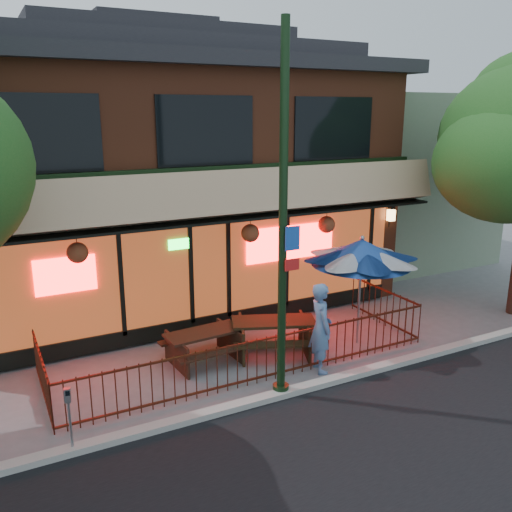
{
  "coord_description": "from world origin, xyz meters",
  "views": [
    {
      "loc": [
        -4.91,
        -8.78,
        5.45
      ],
      "look_at": [
        0.69,
        2.0,
        2.19
      ],
      "focal_mm": 38.0,
      "sensor_mm": 36.0,
      "label": 1
    }
  ],
  "objects_px": {
    "street_light": "(283,240)",
    "parking_meter_near": "(69,410)",
    "picnic_table_left": "(204,342)",
    "picnic_table_right": "(274,331)",
    "pedestrian": "(321,328)",
    "patio_umbrella": "(362,252)"
  },
  "relations": [
    {
      "from": "picnic_table_right",
      "to": "street_light",
      "type": "bearing_deg",
      "value": -114.75
    },
    {
      "from": "street_light",
      "to": "pedestrian",
      "type": "height_order",
      "value": "street_light"
    },
    {
      "from": "picnic_table_left",
      "to": "patio_umbrella",
      "type": "relative_size",
      "value": 0.67
    },
    {
      "from": "picnic_table_left",
      "to": "street_light",
      "type": "bearing_deg",
      "value": -68.58
    },
    {
      "from": "picnic_table_right",
      "to": "pedestrian",
      "type": "height_order",
      "value": "pedestrian"
    },
    {
      "from": "street_light",
      "to": "picnic_table_right",
      "type": "relative_size",
      "value": 3.04
    },
    {
      "from": "picnic_table_left",
      "to": "patio_umbrella",
      "type": "height_order",
      "value": "patio_umbrella"
    },
    {
      "from": "picnic_table_right",
      "to": "pedestrian",
      "type": "relative_size",
      "value": 1.16
    },
    {
      "from": "patio_umbrella",
      "to": "parking_meter_near",
      "type": "height_order",
      "value": "patio_umbrella"
    },
    {
      "from": "street_light",
      "to": "picnic_table_right",
      "type": "xyz_separation_m",
      "value": [
        0.8,
        1.73,
        -2.62
      ]
    },
    {
      "from": "pedestrian",
      "to": "parking_meter_near",
      "type": "distance_m",
      "value": 5.3
    },
    {
      "from": "pedestrian",
      "to": "parking_meter_near",
      "type": "relative_size",
      "value": 1.69
    },
    {
      "from": "patio_umbrella",
      "to": "pedestrian",
      "type": "relative_size",
      "value": 1.35
    },
    {
      "from": "picnic_table_left",
      "to": "parking_meter_near",
      "type": "relative_size",
      "value": 1.52
    },
    {
      "from": "pedestrian",
      "to": "parking_meter_near",
      "type": "height_order",
      "value": "pedestrian"
    },
    {
      "from": "parking_meter_near",
      "to": "patio_umbrella",
      "type": "bearing_deg",
      "value": 11.28
    },
    {
      "from": "street_light",
      "to": "parking_meter_near",
      "type": "bearing_deg",
      "value": -178.89
    },
    {
      "from": "patio_umbrella",
      "to": "parking_meter_near",
      "type": "bearing_deg",
      "value": -168.72
    },
    {
      "from": "street_light",
      "to": "patio_umbrella",
      "type": "distance_m",
      "value": 3.28
    },
    {
      "from": "picnic_table_left",
      "to": "picnic_table_right",
      "type": "xyz_separation_m",
      "value": [
        1.6,
        -0.31,
        0.06
      ]
    },
    {
      "from": "picnic_table_left",
      "to": "parking_meter_near",
      "type": "distance_m",
      "value": 3.85
    },
    {
      "from": "street_light",
      "to": "picnic_table_left",
      "type": "distance_m",
      "value": 3.46
    }
  ]
}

